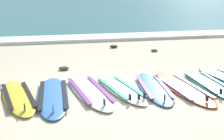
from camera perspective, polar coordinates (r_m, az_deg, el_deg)
ground_plane at (r=6.47m, az=2.18°, el=-4.26°), size 80.00×80.00×0.00m
wave_foam_strip at (r=12.63m, az=-5.10°, el=5.29°), size 80.00×1.23×0.11m
surfboard_2 at (r=6.53m, az=-15.38°, el=-4.28°), size 0.91×2.24×0.18m
surfboard_3 at (r=6.44m, az=-9.79°, el=-4.22°), size 0.70×2.41×0.18m
surfboard_4 at (r=6.63m, az=-3.77°, el=-3.48°), size 0.89×2.44×0.18m
surfboard_5 at (r=6.74m, az=1.42°, el=-3.15°), size 0.87×2.13×0.18m
surfboard_6 at (r=6.86m, az=6.97°, el=-2.93°), size 0.78×2.24×0.18m
surfboard_7 at (r=6.96m, az=11.65°, el=-2.87°), size 0.72×2.41×0.18m
surfboard_8 at (r=7.35m, az=15.81°, el=-2.20°), size 0.59×2.18×0.18m
seaweed_clump_near_shoreline at (r=8.36m, az=-8.03°, el=0.29°), size 0.25×0.20×0.09m
seaweed_clump_mid_sand at (r=11.05m, az=0.30°, el=3.95°), size 0.26×0.21×0.09m
seaweed_clump_by_the_boards at (r=10.53m, az=7.06°, el=3.26°), size 0.21×0.17×0.07m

